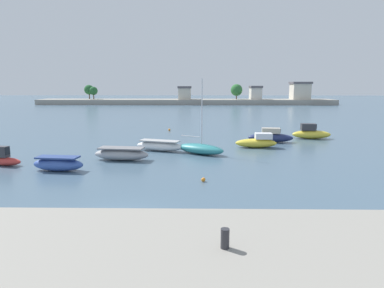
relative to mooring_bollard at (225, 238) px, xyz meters
name	(u,v)px	position (x,y,z in m)	size (l,w,h in m)	color
ground_plane	(118,220)	(-4.77, 8.21, -2.94)	(400.00, 400.00, 0.00)	#476075
seawall_embankment	(48,287)	(-4.77, 0.28, -1.60)	(94.62, 5.01, 2.68)	gray
mooring_bollard	(225,238)	(0.00, 0.00, 0.00)	(0.22, 0.22, 0.52)	#2D2D33
moored_boat_0	(3,159)	(-17.23, 19.86, -2.38)	(3.37, 1.62, 1.64)	#C63833
moored_boat_1	(58,164)	(-11.81, 18.11, -2.38)	(4.25, 1.89, 1.16)	#3856A8
moored_boat_2	(122,154)	(-7.63, 22.06, -2.37)	(5.19, 2.28, 1.17)	#9E9EA3
moored_boat_3	(160,146)	(-4.64, 26.51, -2.41)	(5.36, 2.99, 1.10)	white
moored_boat_4	(200,149)	(-0.44, 24.97, -2.40)	(5.27, 4.22, 7.36)	teal
moored_boat_5	(257,142)	(5.79, 28.55, -2.31)	(4.51, 1.56, 1.59)	yellow
moored_boat_6	(271,137)	(7.96, 32.07, -2.28)	(5.40, 2.10, 1.70)	navy
moored_boat_7	(311,133)	(13.65, 34.85, -2.25)	(4.86, 1.94, 1.91)	yellow
mooring_buoy_0	(169,130)	(-4.93, 41.87, -2.77)	(0.34, 0.34, 0.34)	orange
mooring_buoy_2	(203,180)	(-0.30, 15.18, -2.79)	(0.30, 0.30, 0.30)	orange
distant_shoreline	(198,99)	(-0.77, 110.33, -1.24)	(100.88, 10.37, 7.66)	gray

